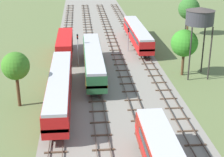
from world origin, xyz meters
name	(u,v)px	position (x,y,z in m)	size (l,w,h in m)	color
ground_plane	(106,65)	(0.00, 56.00, 0.00)	(480.00, 480.00, 0.00)	#5B6B3D
ballast_bed	(106,65)	(0.00, 56.00, 0.00)	(18.91, 176.00, 0.01)	gray
track_far_left	(65,63)	(-7.45, 57.00, 0.14)	(2.40, 126.00, 0.29)	#47382D
track_left	(92,62)	(-2.48, 57.00, 0.14)	(2.40, 126.00, 0.29)	#47382D
track_centre_left	(120,62)	(2.48, 57.00, 0.14)	(2.40, 126.00, 0.29)	#47382D
track_centre	(146,61)	(7.45, 57.00, 0.14)	(2.40, 126.00, 0.29)	#47382D
passenger_coach_far_left_mid	(60,87)	(-7.45, 40.18, 2.61)	(2.96, 22.00, 3.80)	red
passenger_coach_left_midfar	(93,59)	(-2.48, 51.51, 2.61)	(2.96, 22.00, 3.80)	#286638
freight_boxcar_far_left_far	(65,44)	(-7.45, 61.80, 2.45)	(2.87, 14.00, 3.60)	red
passenger_coach_centre_farther	(137,33)	(7.45, 67.83, 2.61)	(2.96, 22.00, 3.80)	red
water_tower	(200,17)	(13.91, 48.95, 9.67)	(4.51, 4.51, 11.22)	#2D2826
signal_post_nearest	(128,36)	(4.97, 63.73, 3.10)	(0.28, 0.47, 4.84)	gray
signal_post_near	(78,46)	(-4.97, 55.88, 3.66)	(0.28, 0.47, 5.80)	gray
lineside_tree_1	(184,43)	(12.00, 49.64, 5.39)	(4.34, 4.34, 7.59)	#4C331E
lineside_tree_2	(189,9)	(20.59, 75.51, 6.13)	(4.91, 4.91, 8.62)	#4C331E
lineside_tree_3	(16,66)	(-12.88, 40.32, 5.58)	(3.64, 3.64, 7.46)	#4C331E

